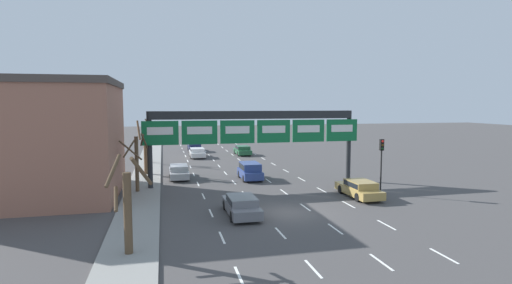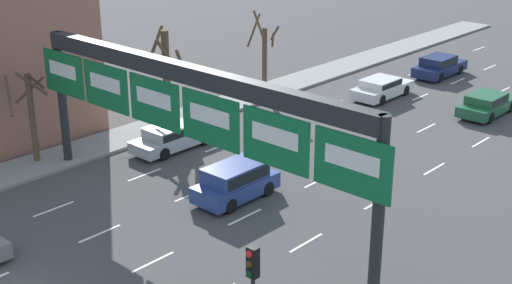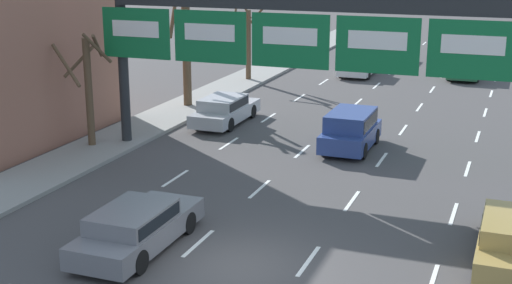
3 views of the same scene
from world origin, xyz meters
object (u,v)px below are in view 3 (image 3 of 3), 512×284
at_px(car_navy, 383,49).
at_px(tree_bare_furthest, 87,83).
at_px(car_grey, 136,226).
at_px(tree_bare_closest, 187,49).
at_px(tree_bare_second, 248,37).
at_px(car_white, 359,64).
at_px(sign_gantry, 335,26).
at_px(car_silver, 225,109).
at_px(car_green, 465,67).
at_px(suv_blue, 351,128).

relative_size(car_navy, tree_bare_furthest, 0.98).
xyz_separation_m(car_grey, tree_bare_closest, (-6.56, 16.59, 2.37)).
distance_m(car_navy, tree_bare_second, 13.34).
xyz_separation_m(car_white, tree_bare_second, (-5.96, -4.59, 2.06)).
distance_m(sign_gantry, tree_bare_closest, 12.26).
bearing_deg(car_silver, car_grey, -76.37).
bearing_deg(car_green, tree_bare_second, -154.69).
height_order(car_grey, tree_bare_closest, tree_bare_closest).
bearing_deg(sign_gantry, tree_bare_closest, 143.18).
distance_m(car_green, tree_bare_second, 13.97).
bearing_deg(car_green, tree_bare_furthest, -120.54).
bearing_deg(tree_bare_second, car_grey, -75.50).
height_order(car_navy, tree_bare_furthest, tree_bare_furthest).
distance_m(car_grey, tree_bare_second, 25.47).
xyz_separation_m(car_navy, tree_bare_closest, (-6.35, -19.67, 2.29)).
distance_m(sign_gantry, car_grey, 10.92).
relative_size(car_white, tree_bare_second, 0.88).
xyz_separation_m(suv_blue, car_white, (-3.59, 17.16, -0.20)).
bearing_deg(car_white, car_navy, 88.49).
bearing_deg(car_grey, tree_bare_furthest, 130.18).
distance_m(sign_gantry, tree_bare_second, 18.09).
distance_m(car_green, car_navy, 8.58).
relative_size(suv_blue, car_grey, 0.83).
bearing_deg(suv_blue, car_white, 101.80).
relative_size(car_white, car_grey, 0.98).
relative_size(sign_gantry, car_green, 4.22).
xyz_separation_m(car_white, car_silver, (-3.03, -15.02, 0.02)).
relative_size(car_green, car_navy, 0.97).
bearing_deg(tree_bare_closest, suv_blue, -25.16).
xyz_separation_m(sign_gantry, tree_bare_second, (-9.43, 15.21, -2.62)).
height_order(tree_bare_second, tree_bare_furthest, tree_bare_second).
height_order(sign_gantry, tree_bare_furthest, sign_gantry).
height_order(car_navy, tree_bare_closest, tree_bare_closest).
distance_m(sign_gantry, car_green, 21.84).
distance_m(car_green, car_grey, 31.10).
bearing_deg(car_silver, car_green, 59.65).
bearing_deg(car_white, car_silver, -101.41).
relative_size(suv_blue, tree_bare_second, 0.74).
xyz_separation_m(sign_gantry, car_navy, (-3.29, 26.88, -4.59)).
height_order(suv_blue, car_white, suv_blue).
height_order(suv_blue, car_silver, suv_blue).
height_order(sign_gantry, suv_blue, sign_gantry).
bearing_deg(tree_bare_furthest, car_white, 72.53).
height_order(car_white, tree_bare_closest, tree_bare_closest).
distance_m(car_navy, car_white, 7.09).
xyz_separation_m(car_navy, car_grey, (0.21, -36.25, -0.08)).
bearing_deg(car_grey, tree_bare_closest, 111.59).
relative_size(car_green, tree_bare_furthest, 0.96).
xyz_separation_m(sign_gantry, tree_bare_closest, (-9.64, 7.22, -2.31)).
bearing_deg(sign_gantry, car_white, 99.96).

